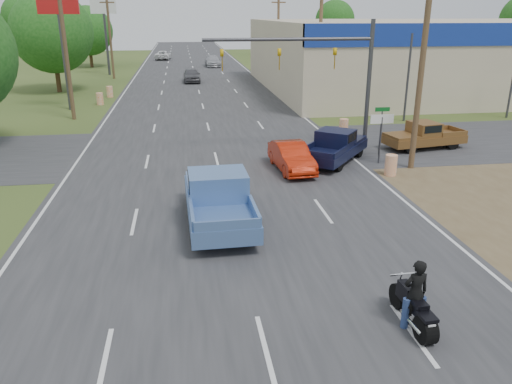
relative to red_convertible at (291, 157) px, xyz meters
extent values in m
plane|color=#32441B|center=(-3.50, -13.46, -0.67)|extent=(200.00, 200.00, 0.00)
cube|color=#2D2D30|center=(-3.50, 26.54, -0.66)|extent=(15.00, 180.00, 0.02)
cube|color=#2D2D30|center=(-3.50, 4.54, -0.67)|extent=(120.00, 10.00, 0.02)
cube|color=brown|center=(7.50, -3.46, -0.67)|extent=(8.00, 18.00, 0.01)
cube|color=#B7A88C|center=(28.50, 26.54, 2.63)|extent=(50.00, 28.00, 6.60)
cylinder|color=#4C3823|center=(6.00, -0.46, 4.33)|extent=(0.28, 0.28, 10.00)
cylinder|color=#4C3823|center=(6.00, 17.54, 4.33)|extent=(0.28, 0.28, 10.00)
cylinder|color=#4C3823|center=(6.00, 35.54, 4.33)|extent=(0.28, 0.28, 10.00)
cube|color=#4C3823|center=(6.00, 35.54, 7.73)|extent=(1.60, 0.14, 0.14)
cylinder|color=#4C3823|center=(-13.00, 14.54, 4.33)|extent=(0.28, 0.28, 10.00)
cylinder|color=#4C3823|center=(-13.00, 38.54, 4.33)|extent=(0.28, 0.28, 10.00)
cube|color=#4C3823|center=(-13.00, 38.54, 7.73)|extent=(1.60, 0.14, 0.14)
cylinder|color=#422D19|center=(-17.00, 28.54, 0.95)|extent=(0.44, 0.44, 3.24)
sphere|color=#1A4E16|center=(-17.00, 28.54, 4.91)|extent=(7.56, 7.56, 7.56)
cylinder|color=#422D19|center=(-17.70, 52.54, 0.77)|extent=(0.44, 0.44, 2.88)
sphere|color=#1A4E16|center=(-17.70, 52.54, 4.29)|extent=(6.72, 6.72, 6.72)
cylinder|color=#422D19|center=(26.50, 81.54, 1.04)|extent=(0.44, 0.44, 3.42)
sphere|color=#1A4E16|center=(26.50, 81.54, 5.22)|extent=(7.98, 7.98, 7.98)
cylinder|color=#422D19|center=(-33.50, 81.54, 1.22)|extent=(0.44, 0.44, 3.78)
sphere|color=#1A4E16|center=(-33.50, 81.54, 5.84)|extent=(8.82, 8.82, 8.82)
cylinder|color=orange|center=(4.50, -1.46, -0.17)|extent=(0.56, 0.56, 1.00)
cylinder|color=orange|center=(4.90, 7.04, -0.17)|extent=(0.56, 0.56, 1.00)
cylinder|color=orange|center=(-12.00, 20.54, -0.17)|extent=(0.56, 0.56, 1.00)
cylinder|color=orange|center=(-11.70, 24.54, -0.17)|extent=(0.56, 0.56, 1.00)
cylinder|color=#3F3F44|center=(-14.00, 18.54, 3.83)|extent=(0.30, 0.30, 9.00)
cube|color=#B21414|center=(-14.00, 18.54, 7.53)|extent=(3.00, 0.35, 2.00)
cylinder|color=#3F3F44|center=(-14.00, 42.54, 3.83)|extent=(0.30, 0.30, 9.00)
cube|color=white|center=(-14.00, 42.54, 7.53)|extent=(3.00, 0.35, 2.00)
cylinder|color=#3F3F44|center=(4.70, 0.54, 0.53)|extent=(0.08, 0.08, 2.40)
cube|color=white|center=(4.70, 0.54, 1.63)|extent=(1.20, 0.05, 0.45)
cylinder|color=#3F3F44|center=(5.30, 2.04, 0.53)|extent=(0.08, 0.08, 2.40)
cube|color=#0C591E|center=(5.30, 2.04, 1.83)|extent=(0.80, 0.04, 0.22)
cylinder|color=#3F3F44|center=(5.00, 3.54, 2.83)|extent=(0.24, 0.24, 7.00)
cylinder|color=#3F3F44|center=(0.50, 3.54, 5.33)|extent=(9.00, 0.18, 0.18)
imported|color=gold|center=(3.00, 3.54, 4.88)|extent=(0.18, 0.40, 1.10)
imported|color=gold|center=(0.00, 3.54, 4.88)|extent=(0.18, 0.40, 1.10)
imported|color=gold|center=(-3.00, 3.54, 4.88)|extent=(0.18, 0.40, 1.10)
imported|color=#AB1E07|center=(0.00, 0.00, 0.00)|extent=(1.74, 4.19, 1.35)
cylinder|color=black|center=(0.24, -13.76, -0.34)|extent=(0.36, 0.69, 0.68)
cylinder|color=black|center=(0.17, -12.28, -0.34)|extent=(0.16, 0.68, 0.68)
cube|color=black|center=(0.20, -12.99, -0.04)|extent=(0.29, 1.24, 0.31)
cube|color=black|center=(0.19, -12.74, 0.16)|extent=(0.29, 0.58, 0.23)
cube|color=black|center=(0.22, -13.30, 0.12)|extent=(0.33, 0.58, 0.10)
cylinder|color=white|center=(0.17, -12.43, 0.40)|extent=(0.67, 0.08, 0.05)
cube|color=white|center=(0.25, -13.99, -0.11)|extent=(0.19, 0.03, 0.12)
imported|color=black|center=(0.21, -13.14, 0.19)|extent=(0.65, 0.44, 1.72)
cylinder|color=black|center=(-4.98, -4.30, -0.23)|extent=(0.36, 0.91, 0.90)
cylinder|color=black|center=(-3.10, -4.26, -0.23)|extent=(0.36, 0.91, 0.90)
cylinder|color=black|center=(-4.90, -7.81, -0.23)|extent=(0.36, 0.91, 0.90)
cylinder|color=black|center=(-3.02, -7.76, -0.23)|extent=(0.36, 0.91, 0.90)
cube|color=#4F72AA|center=(-4.00, -6.03, 0.02)|extent=(2.38, 5.89, 0.58)
cube|color=#4F72AA|center=(-4.04, -4.28, 0.39)|extent=(2.18, 2.27, 0.20)
cube|color=#4F72AA|center=(-4.00, -5.92, 0.79)|extent=(2.11, 1.80, 0.95)
cube|color=black|center=(-4.00, -5.92, 0.95)|extent=(2.14, 1.45, 0.51)
cube|color=#4F72AA|center=(-3.93, -8.89, 0.47)|extent=(2.07, 0.14, 0.34)
cylinder|color=black|center=(2.80, 2.83, -0.29)|extent=(0.70, 0.78, 0.77)
cylinder|color=black|center=(4.06, 1.84, -0.29)|extent=(0.70, 0.78, 0.77)
cylinder|color=black|center=(0.95, 0.48, -0.29)|extent=(0.70, 0.78, 0.77)
cylinder|color=black|center=(2.22, -0.51, -0.29)|extent=(0.70, 0.78, 0.77)
cube|color=black|center=(2.51, 1.16, -0.08)|extent=(4.58, 5.10, 0.50)
cube|color=black|center=(3.43, 2.33, 0.23)|extent=(2.60, 2.61, 0.17)
cube|color=black|center=(2.57, 1.24, 0.57)|extent=(2.31, 2.26, 0.81)
cube|color=black|center=(2.57, 1.24, 0.71)|extent=(2.15, 2.05, 0.43)
cube|color=black|center=(1.00, -0.76, 0.30)|extent=(1.43, 1.15, 0.29)
cylinder|color=black|center=(7.13, 2.08, -0.32)|extent=(0.74, 0.39, 0.71)
cylinder|color=black|center=(6.87, 3.54, -0.32)|extent=(0.74, 0.39, 0.71)
cylinder|color=black|center=(9.84, 2.57, -0.32)|extent=(0.74, 0.39, 0.71)
cylinder|color=black|center=(9.58, 4.03, -0.32)|extent=(0.74, 0.39, 0.71)
cube|color=brown|center=(8.35, 3.06, -0.13)|extent=(4.83, 2.56, 0.46)
cube|color=brown|center=(7.00, 2.81, 0.16)|extent=(2.02, 1.96, 0.16)
cube|color=brown|center=(8.26, 3.04, 0.47)|extent=(1.65, 1.85, 0.75)
cube|color=black|center=(8.26, 3.04, 0.61)|extent=(1.38, 1.83, 0.40)
cube|color=brown|center=(10.57, 3.46, 0.23)|extent=(0.36, 1.61, 0.26)
imported|color=#545458|center=(-4.00, 34.08, 0.09)|extent=(1.84, 4.51, 1.53)
imported|color=#AFAFB4|center=(-0.58, 50.99, 0.07)|extent=(2.22, 5.18, 1.49)
imported|color=white|center=(-7.97, 63.50, 0.03)|extent=(2.77, 5.23, 1.40)
camera|label=1|loc=(-5.10, -22.92, 6.61)|focal=35.00mm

